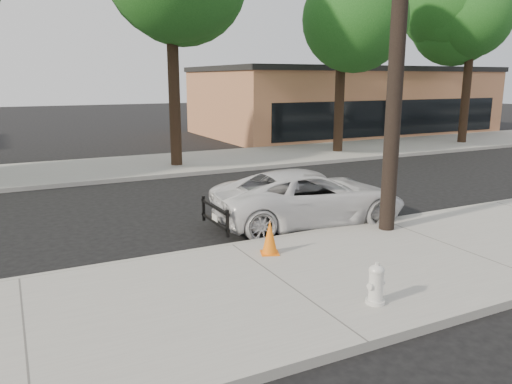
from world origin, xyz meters
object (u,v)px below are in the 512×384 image
traffic_cone (270,237)px  police_cruiser (310,197)px  fire_hydrant (376,285)px  utility_pole (399,19)px

traffic_cone → police_cruiser: bearing=41.7°
traffic_cone → fire_hydrant: bearing=-81.6°
utility_pole → fire_hydrant: 5.86m
fire_hydrant → traffic_cone: bearing=87.1°
police_cruiser → fire_hydrant: police_cruiser is taller
utility_pole → fire_hydrant: size_ratio=14.63×
police_cruiser → traffic_cone: (-2.11, -1.88, -0.18)m
traffic_cone → utility_pole: bearing=4.7°
utility_pole → police_cruiser: bearing=122.9°
police_cruiser → utility_pole: bearing=-140.7°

